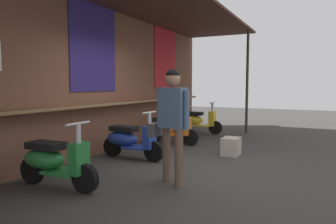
{
  "coord_description": "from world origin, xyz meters",
  "views": [
    {
      "loc": [
        -5.18,
        -2.37,
        1.47
      ],
      "look_at": [
        1.56,
        0.95,
        0.83
      ],
      "focal_mm": 33.72,
      "sensor_mm": 36.0,
      "label": 1
    }
  ],
  "objects": [
    {
      "name": "merchandise_crate",
      "position": [
        1.27,
        -0.67,
        0.19
      ],
      "size": [
        0.43,
        0.34,
        0.37
      ],
      "primitive_type": "cube",
      "rotation": [
        0.0,
        0.0,
        -0.01
      ],
      "color": "#B2A899",
      "rests_on": "ground_plane"
    },
    {
      "name": "scooter_yellow",
      "position": [
        3.86,
        1.08,
        0.39
      ],
      "size": [
        0.46,
        1.4,
        0.97
      ],
      "rotation": [
        0.0,
        0.0,
        -1.56
      ],
      "color": "gold",
      "rests_on": "ground_plane"
    },
    {
      "name": "market_stall_facade",
      "position": [
        -0.0,
        1.85,
        1.86
      ],
      "size": [
        10.91,
        2.52,
        3.34
      ],
      "color": "brown",
      "rests_on": "ground_plane"
    },
    {
      "name": "scooter_blue",
      "position": [
        0.06,
        1.08,
        0.39
      ],
      "size": [
        0.46,
        1.4,
        0.97
      ],
      "rotation": [
        0.0,
        0.0,
        -1.61
      ],
      "color": "#233D9E",
      "rests_on": "ground_plane"
    },
    {
      "name": "ground_plane",
      "position": [
        0.0,
        0.0,
        0.0
      ],
      "size": [
        30.54,
        30.54,
        0.0
      ],
      "primitive_type": "plane",
      "color": "#383533"
    },
    {
      "name": "shopper_with_handbag",
      "position": [
        -1.01,
        -0.38,
        1.05
      ],
      "size": [
        0.33,
        0.68,
        1.71
      ],
      "rotation": [
        0.0,
        0.0,
        2.94
      ],
      "color": "brown",
      "rests_on": "ground_plane"
    },
    {
      "name": "scooter_green",
      "position": [
        -1.92,
        1.08,
        0.39
      ],
      "size": [
        0.46,
        1.4,
        0.97
      ],
      "rotation": [
        0.0,
        0.0,
        -1.55
      ],
      "color": "#237533",
      "rests_on": "ground_plane"
    },
    {
      "name": "scooter_orange",
      "position": [
        1.87,
        1.08,
        0.39
      ],
      "size": [
        0.46,
        1.4,
        0.97
      ],
      "rotation": [
        0.0,
        0.0,
        -1.55
      ],
      "color": "orange",
      "rests_on": "ground_plane"
    }
  ]
}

